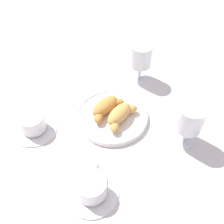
% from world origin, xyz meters
% --- Properties ---
extents(ground_plane, '(2.20, 2.20, 0.00)m').
position_xyz_m(ground_plane, '(0.00, 0.00, 0.00)').
color(ground_plane, silver).
extents(pastry_plate, '(0.23, 0.23, 0.02)m').
position_xyz_m(pastry_plate, '(-0.02, -0.01, 0.01)').
color(pastry_plate, white).
rests_on(pastry_plate, ground_plane).
extents(croissant_large, '(0.13, 0.08, 0.04)m').
position_xyz_m(croissant_large, '(-0.03, -0.04, 0.04)').
color(croissant_large, '#CC893D').
rests_on(croissant_large, pastry_plate).
extents(croissant_small, '(0.14, 0.07, 0.04)m').
position_xyz_m(croissant_small, '(-0.02, 0.02, 0.04)').
color(croissant_small, '#D6994C').
rests_on(croissant_small, pastry_plate).
extents(coffee_cup_near, '(0.14, 0.14, 0.06)m').
position_xyz_m(coffee_cup_near, '(0.13, -0.20, 0.03)').
color(coffee_cup_near, white).
rests_on(coffee_cup_near, ground_plane).
extents(coffee_cup_far, '(0.14, 0.14, 0.06)m').
position_xyz_m(coffee_cup_far, '(0.22, 0.06, 0.03)').
color(coffee_cup_far, white).
rests_on(coffee_cup_far, ground_plane).
extents(juice_glass_left, '(0.08, 0.08, 0.14)m').
position_xyz_m(juice_glass_left, '(-0.24, -0.02, 0.10)').
color(juice_glass_left, white).
rests_on(juice_glass_left, ground_plane).
extents(juice_glass_right, '(0.08, 0.08, 0.14)m').
position_xyz_m(juice_glass_right, '(-0.05, 0.21, 0.09)').
color(juice_glass_right, white).
rests_on(juice_glass_right, ground_plane).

